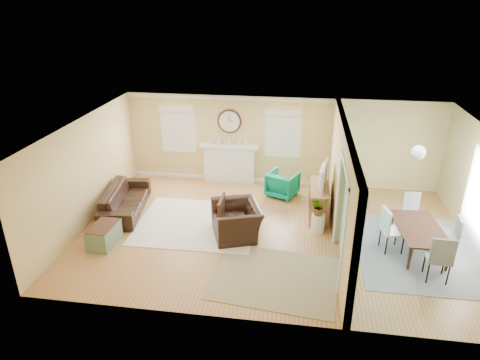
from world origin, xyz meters
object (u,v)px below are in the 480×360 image
object	(u,v)px
sofa	(125,200)
dining_table	(419,239)
credenza	(319,201)
green_chair	(283,184)
eames_chair	(237,221)

from	to	relation	value
sofa	dining_table	size ratio (longest dim) A/B	1.36
dining_table	sofa	bearing A→B (deg)	78.95
sofa	credenza	size ratio (longest dim) A/B	1.62
sofa	green_chair	distance (m)	4.27
credenza	dining_table	bearing A→B (deg)	-32.59
dining_table	green_chair	bearing A→B (deg)	48.38
green_chair	credenza	size ratio (longest dim) A/B	0.56
sofa	dining_table	xyz separation A→B (m)	(7.10, -0.87, -0.04)
sofa	credenza	xyz separation A→B (m)	(4.96, 0.51, 0.07)
eames_chair	sofa	bearing A→B (deg)	-124.33
sofa	dining_table	world-z (taller)	sofa
green_chair	credenza	distance (m)	1.41
dining_table	credenza	bearing A→B (deg)	53.31
green_chair	dining_table	bearing A→B (deg)	165.18
credenza	dining_table	size ratio (longest dim) A/B	0.84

